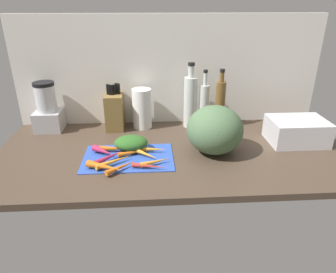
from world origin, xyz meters
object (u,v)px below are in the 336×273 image
bottle_2 (220,103)px  knife_block (115,111)px  carrot_1 (114,161)px  carrot_3 (109,157)px  carrot_10 (133,152)px  cutting_board (128,157)px  bottle_0 (190,101)px  carrot_0 (116,149)px  winter_squash (215,130)px  dish_rack (297,131)px  carrot_2 (103,151)px  blender_appliance (48,110)px  carrot_9 (121,167)px  carrot_7 (151,149)px  carrot_5 (105,167)px  carrot_6 (156,162)px  carrot_4 (143,153)px  bottle_1 (204,105)px  paper_towel_roll (142,109)px  carrot_8 (149,166)px

bottle_2 → knife_block: bearing=177.9°
bottle_2 → carrot_1: bearing=-143.4°
carrot_3 → knife_block: knife_block is taller
knife_block → carrot_10: bearing=-72.3°
cutting_board → bottle_0: (33.04, 37.02, 14.66)cm
carrot_0 → winter_squash: bearing=-2.3°
knife_block → dish_rack: (92.96, -24.56, -4.23)cm
cutting_board → carrot_1: carrot_1 is taller
carrot_2 → blender_appliance: blender_appliance is taller
carrot_1 → bottle_0: (38.79, 43.35, 12.97)cm
carrot_2 → knife_block: (2.74, 33.86, 7.72)cm
carrot_0 → carrot_3: size_ratio=1.17×
carrot_9 → winter_squash: (42.59, 15.27, 9.37)cm
carrot_7 → carrot_5: bearing=-141.1°
carrot_0 → carrot_3: 8.92cm
blender_appliance → bottle_2: size_ratio=0.82×
carrot_1 → bottle_0: 59.60cm
carrot_5 → cutting_board: bearing=52.4°
carrot_6 → blender_appliance: 73.33cm
carrot_4 → bottle_0: bottle_0 is taller
carrot_9 → dish_rack: (86.35, 23.50, 4.07)cm
bottle_1 → paper_towel_roll: bearing=177.6°
carrot_7 → carrot_10: bearing=-165.2°
carrot_9 → paper_towel_roll: size_ratio=0.69×
carrot_4 → paper_towel_roll: 37.54cm
bottle_1 → carrot_4: bearing=-134.0°
carrot_5 → dish_rack: 96.07cm
carrot_8 → paper_towel_roll: 49.21cm
carrot_1 → carrot_9: carrot_1 is taller
carrot_5 → carrot_8: size_ratio=1.13×
carrot_3 → bottle_2: 69.73cm
blender_appliance → dish_rack: size_ratio=0.97×
carrot_10 → bottle_2: (47.09, 32.68, 12.04)cm
carrot_10 → knife_block: 37.52cm
carrot_8 → paper_towel_roll: (-3.38, 48.22, 9.24)cm
blender_appliance → paper_towel_roll: (51.29, 0.23, -0.49)cm
winter_squash → bottle_0: size_ratio=0.73×
carrot_9 → carrot_1: bearing=124.7°
knife_block → carrot_5: bearing=-90.0°
carrot_2 → carrot_9: bearing=-56.6°
carrot_0 → carrot_4: bearing=-22.9°
knife_block → bottle_2: (58.23, -2.15, 3.67)cm
carrot_4 → carrot_5: bearing=-142.0°
carrot_4 → bottle_0: (26.38, 36.45, 12.82)cm
carrot_9 → blender_appliance: bearing=131.7°
knife_block → dish_rack: 96.24cm
blender_appliance → winter_squash: bearing=-21.0°
carrot_1 → winter_squash: bearing=12.6°
carrot_0 → carrot_9: carrot_0 is taller
carrot_3 → carrot_5: carrot_5 is taller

